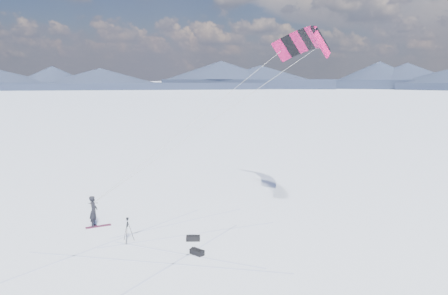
{
  "coord_description": "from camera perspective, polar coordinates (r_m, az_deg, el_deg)",
  "views": [
    {
      "loc": [
        4.37,
        -22.57,
        8.59
      ],
      "look_at": [
        6.06,
        3.53,
        4.36
      ],
      "focal_mm": 35.0,
      "sensor_mm": 36.0,
      "label": 1
    }
  ],
  "objects": [
    {
      "name": "horizon_hills",
      "position": [
        23.39,
        -14.41,
        -1.76
      ],
      "size": [
        704.0,
        705.94,
        9.87
      ],
      "color": "black",
      "rests_on": "ground"
    },
    {
      "name": "gear_bag_a",
      "position": [
        23.7,
        -4.06,
        -11.72
      ],
      "size": [
        0.74,
        0.38,
        0.33
      ],
      "rotation": [
        0.0,
        0.0,
        -0.05
      ],
      "color": "black",
      "rests_on": "ground"
    },
    {
      "name": "gear_bag_b",
      "position": [
        21.97,
        -3.54,
        -13.45
      ],
      "size": [
        0.75,
        0.74,
        0.32
      ],
      "rotation": [
        0.0,
        0.0,
        -0.76
      ],
      "color": "black",
      "rests_on": "ground"
    },
    {
      "name": "snowkiter",
      "position": [
        26.89,
        -16.59,
        -9.84
      ],
      "size": [
        0.44,
        0.67,
        1.82
      ],
      "primitive_type": "imported",
      "rotation": [
        0.0,
        0.0,
        1.56
      ],
      "color": "black",
      "rests_on": "ground"
    },
    {
      "name": "tripod",
      "position": [
        23.86,
        -12.47,
        -10.0
      ],
      "size": [
        0.59,
        0.57,
        1.3
      ],
      "rotation": [
        0.0,
        0.0,
        0.33
      ],
      "color": "black",
      "rests_on": "ground"
    },
    {
      "name": "snowboard",
      "position": [
        26.77,
        -16.09,
        -9.86
      ],
      "size": [
        1.44,
        0.8,
        0.04
      ],
      "primitive_type": "cube",
      "rotation": [
        0.0,
        0.0,
        0.39
      ],
      "color": "maroon",
      "rests_on": "ground"
    },
    {
      "name": "snow_tracks",
      "position": [
        24.34,
        -15.69,
        -11.82
      ],
      "size": [
        14.76,
        10.25,
        0.01
      ],
      "color": "#ACB7D6",
      "rests_on": "ground"
    },
    {
      "name": "ground",
      "position": [
        24.54,
        -14.01,
        -11.59
      ],
      "size": [
        1800.0,
        1800.0,
        0.0
      ],
      "primitive_type": "plane",
      "color": "white"
    },
    {
      "name": "power_kite",
      "position": [
        28.29,
        10.73,
        13.31
      ],
      "size": [
        14.2,
        6.5,
        10.29
      ],
      "color": "#C41052",
      "rests_on": "ground"
    }
  ]
}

